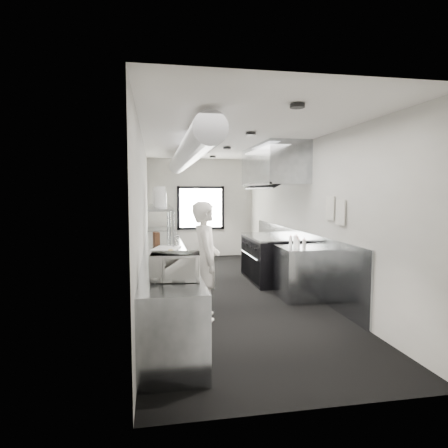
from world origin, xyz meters
name	(u,v)px	position (x,y,z in m)	size (l,w,h in m)	color
floor	(226,291)	(0.00, 0.00, 0.00)	(3.00, 8.00, 0.01)	black
ceiling	(227,140)	(0.00, 0.00, 2.80)	(3.00, 8.00, 0.01)	white
wall_back	(201,208)	(0.00, 4.00, 1.40)	(3.00, 0.02, 2.80)	beige
wall_front	(316,248)	(0.00, -4.00, 1.40)	(3.00, 0.02, 2.80)	beige
wall_left	(144,218)	(-1.50, 0.00, 1.40)	(0.02, 8.00, 2.80)	beige
wall_right	(303,216)	(1.50, 0.00, 1.40)	(0.02, 8.00, 2.80)	beige
wall_cladding	(296,257)	(1.48, 0.30, 0.55)	(0.03, 5.50, 1.10)	gray
hvac_duct	(186,155)	(-0.70, 0.40, 2.55)	(0.40, 0.40, 6.40)	#93959B
service_window	(201,208)	(0.00, 3.96, 1.40)	(1.36, 0.05, 1.25)	white
exhaust_hood	(273,166)	(1.10, 0.70, 2.39)	(0.81, 2.20, 0.88)	gray
prep_counter	(165,276)	(-1.15, -0.50, 0.45)	(0.70, 6.00, 0.90)	gray
pass_shelf	(160,208)	(-1.19, 1.00, 1.54)	(0.45, 3.00, 0.68)	gray
range	(269,258)	(1.04, 0.70, 0.47)	(0.88, 1.60, 0.94)	black
bottle_station	(299,273)	(1.15, -0.70, 0.45)	(0.65, 0.80, 0.90)	gray
far_work_table	(161,245)	(-1.15, 3.20, 0.45)	(0.70, 1.20, 0.90)	gray
notice_sheet_a	(330,208)	(1.47, -1.20, 1.60)	(0.02, 0.28, 0.38)	beige
notice_sheet_b	(340,212)	(1.47, -1.55, 1.55)	(0.02, 0.28, 0.38)	beige
line_cook	(206,260)	(-0.58, -1.44, 0.86)	(0.63, 0.41, 1.72)	white
microwave	(175,267)	(-1.10, -2.80, 1.05)	(0.49, 0.37, 0.29)	white
deli_tub_a	(158,274)	(-1.28, -2.73, 0.96)	(0.16, 0.16, 0.11)	silver
deli_tub_b	(157,269)	(-1.29, -2.38, 0.94)	(0.12, 0.12, 0.09)	silver
newspaper	(180,262)	(-0.98, -1.79, 0.90)	(0.32, 0.40, 0.01)	beige
small_plate	(171,255)	(-1.08, -1.20, 0.91)	(0.18, 0.18, 0.01)	white
pastry	(171,252)	(-1.08, -1.20, 0.96)	(0.09, 0.09, 0.09)	tan
cutting_board	(166,248)	(-1.13, -0.47, 0.91)	(0.40, 0.53, 0.02)	white
knife_block	(156,238)	(-1.28, 0.23, 1.01)	(0.09, 0.20, 0.22)	brown
plate_stack_a	(160,200)	(-1.20, 0.36, 1.70)	(0.23, 0.23, 0.27)	white
plate_stack_b	(160,199)	(-1.20, 0.61, 1.72)	(0.23, 0.23, 0.30)	white
plate_stack_c	(159,197)	(-1.21, 1.16, 1.75)	(0.26, 0.26, 0.37)	white
plate_stack_d	(160,196)	(-1.19, 1.74, 1.77)	(0.26, 0.26, 0.41)	white
squeeze_bottle_a	(304,245)	(1.11, -1.03, 0.99)	(0.06, 0.06, 0.18)	white
squeeze_bottle_b	(298,244)	(1.06, -0.88, 0.98)	(0.06, 0.06, 0.17)	white
squeeze_bottle_c	(296,242)	(1.09, -0.72, 1.00)	(0.07, 0.07, 0.20)	white
squeeze_bottle_d	(295,241)	(1.12, -0.58, 0.99)	(0.06, 0.06, 0.18)	white
squeeze_bottle_e	(291,241)	(1.09, -0.45, 0.98)	(0.05, 0.05, 0.16)	white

